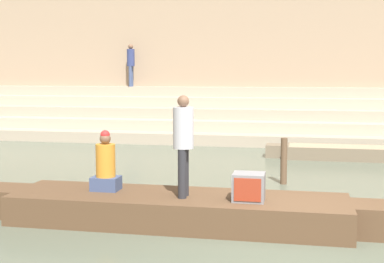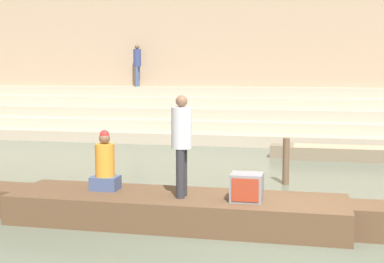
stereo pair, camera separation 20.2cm
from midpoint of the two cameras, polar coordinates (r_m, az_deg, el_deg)
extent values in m
plane|color=#566051|center=(8.28, 11.60, -10.95)|extent=(120.00, 120.00, 0.00)
cube|color=tan|center=(19.32, 12.19, -0.49)|extent=(36.00, 3.92, 0.37)
cube|color=#B2A28D|center=(19.67, 12.22, 0.72)|extent=(36.00, 3.14, 0.37)
cube|color=tan|center=(20.03, 12.25, 1.88)|extent=(36.00, 2.35, 0.37)
cube|color=#B2A28D|center=(20.39, 12.29, 3.00)|extent=(36.00, 1.57, 0.37)
cube|color=tan|center=(20.77, 12.32, 4.09)|extent=(36.00, 0.78, 0.37)
cube|color=tan|center=(21.76, 12.43, 8.56)|extent=(34.20, 1.20, 6.66)
cube|color=brown|center=(21.23, 12.23, 0.43)|extent=(34.20, 0.12, 0.60)
cube|color=brown|center=(8.73, -1.05, -8.30)|extent=(5.44, 1.39, 0.47)
cube|color=tan|center=(8.68, -1.06, -6.95)|extent=(5.01, 1.29, 0.05)
cube|color=brown|center=(8.57, 19.80, -8.96)|extent=(0.76, 0.76, 0.47)
cube|color=brown|center=(9.91, -18.91, -6.87)|extent=(0.76, 0.76, 0.47)
cylinder|color=olive|center=(9.65, -4.68, -6.05)|extent=(2.99, 0.04, 0.04)
cylinder|color=#28282D|center=(8.55, -0.29, -4.31)|extent=(0.14, 0.14, 0.78)
cylinder|color=#28282D|center=(8.38, -0.56, -4.53)|extent=(0.14, 0.14, 0.78)
cylinder|color=#B2B2BC|center=(8.36, -0.43, 0.40)|extent=(0.32, 0.32, 0.65)
sphere|color=brown|center=(8.33, -0.43, 3.25)|extent=(0.19, 0.19, 0.19)
cube|color=#3D4C75|center=(9.13, -8.60, -5.46)|extent=(0.45, 0.36, 0.23)
cylinder|color=orange|center=(9.06, -8.65, -3.04)|extent=(0.32, 0.32, 0.55)
sphere|color=brown|center=(9.01, -8.68, -0.73)|extent=(0.19, 0.19, 0.19)
sphere|color=red|center=(9.00, -8.69, -0.32)|extent=(0.16, 0.16, 0.16)
cube|color=slate|center=(8.29, 6.56, -5.92)|extent=(0.49, 0.42, 0.43)
cube|color=#99331E|center=(8.08, 6.41, -6.24)|extent=(0.41, 0.02, 0.35)
cube|color=#756651|center=(15.68, 17.37, -2.23)|extent=(3.69, 1.05, 0.36)
cube|color=tan|center=(15.66, 17.39, -1.67)|extent=(3.40, 0.95, 0.05)
cube|color=#756651|center=(15.64, 9.67, -2.05)|extent=(0.52, 0.58, 0.36)
cylinder|color=brown|center=(11.85, 10.48, -3.15)|extent=(0.14, 0.14, 1.02)
cylinder|color=#3D4C75|center=(21.91, -5.51, 5.87)|extent=(0.13, 0.13, 0.82)
cylinder|color=#3D4C75|center=(21.75, -5.65, 5.87)|extent=(0.13, 0.13, 0.82)
cylinder|color=navy|center=(21.83, -5.60, 7.84)|extent=(0.31, 0.31, 0.68)
sphere|color=brown|center=(21.85, -5.61, 9.00)|extent=(0.19, 0.19, 0.19)
camera|label=1|loc=(0.10, -89.40, 0.07)|focal=50.00mm
camera|label=2|loc=(0.10, 90.60, -0.07)|focal=50.00mm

